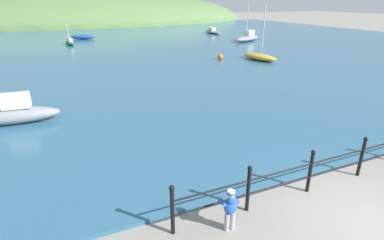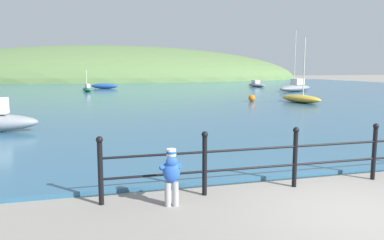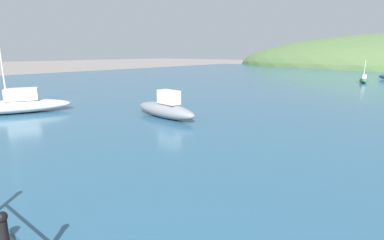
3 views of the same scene
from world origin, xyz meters
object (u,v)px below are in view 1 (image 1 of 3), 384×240
at_px(child_in_coat, 230,207).
at_px(boat_nearest_quay, 70,43).
at_px(boat_red_dinghy, 260,57).
at_px(boat_mid_harbor, 12,114).
at_px(boat_far_left, 247,38).
at_px(boat_blue_hull, 83,37).
at_px(mooring_buoy, 220,57).
at_px(boat_twin_mast, 213,32).

bearing_deg(child_in_coat, boat_nearest_quay, 92.80).
distance_m(boat_red_dinghy, boat_mid_harbor, 18.37).
bearing_deg(boat_nearest_quay, boat_far_left, -14.38).
xyz_separation_m(child_in_coat, boat_red_dinghy, (12.04, 15.64, -0.23)).
xyz_separation_m(child_in_coat, boat_blue_hull, (0.27, 35.78, -0.21)).
relative_size(child_in_coat, boat_nearest_quay, 0.46).
height_order(boat_red_dinghy, boat_far_left, boat_far_left).
distance_m(boat_nearest_quay, mooring_buoy, 17.54).
xyz_separation_m(child_in_coat, boat_far_left, (17.81, 26.05, -0.09)).
xyz_separation_m(boat_mid_harbor, boat_far_left, (22.68, 17.56, 0.02)).
bearing_deg(child_in_coat, boat_twin_mast, 62.90).
relative_size(child_in_coat, boat_twin_mast, 0.27).
bearing_deg(boat_nearest_quay, boat_twin_mast, 12.49).
bearing_deg(child_in_coat, boat_red_dinghy, 52.40).
bearing_deg(boat_far_left, boat_blue_hull, 150.95).
bearing_deg(boat_mid_harbor, boat_nearest_quay, 81.52).
bearing_deg(boat_mid_harbor, boat_twin_mast, 49.48).
bearing_deg(boat_blue_hull, mooring_buoy, -64.32).
bearing_deg(boat_blue_hull, child_in_coat, -90.44).
relative_size(boat_nearest_quay, boat_blue_hull, 0.71).
distance_m(child_in_coat, boat_nearest_quay, 31.04).
bearing_deg(mooring_buoy, boat_red_dinghy, -28.15).
xyz_separation_m(boat_far_left, boat_blue_hull, (-17.53, 9.74, -0.12)).
relative_size(child_in_coat, boat_red_dinghy, 0.24).
bearing_deg(boat_red_dinghy, child_in_coat, -127.60).
distance_m(child_in_coat, boat_twin_mast, 39.70).
relative_size(boat_twin_mast, mooring_buoy, 8.12).
relative_size(boat_mid_harbor, boat_twin_mast, 0.97).
xyz_separation_m(boat_red_dinghy, mooring_buoy, (-2.81, 1.50, -0.04)).
height_order(boat_red_dinghy, boat_blue_hull, boat_red_dinghy).
bearing_deg(mooring_buoy, child_in_coat, -118.32).
height_order(child_in_coat, boat_red_dinghy, boat_red_dinghy).
distance_m(boat_far_left, boat_twin_mast, 9.30).
xyz_separation_m(boat_mid_harbor, boat_blue_hull, (5.15, 27.30, -0.10)).
xyz_separation_m(boat_far_left, mooring_buoy, (-8.57, -8.91, -0.18)).
bearing_deg(boat_nearest_quay, child_in_coat, -87.20).
bearing_deg(child_in_coat, boat_mid_harbor, 119.89).
height_order(boat_nearest_quay, boat_far_left, boat_far_left).
xyz_separation_m(boat_twin_mast, mooring_buoy, (-8.85, -18.20, -0.02)).
height_order(boat_blue_hull, boat_twin_mast, boat_twin_mast).
height_order(boat_red_dinghy, mooring_buoy, boat_red_dinghy).
distance_m(boat_mid_harbor, mooring_buoy, 16.56).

